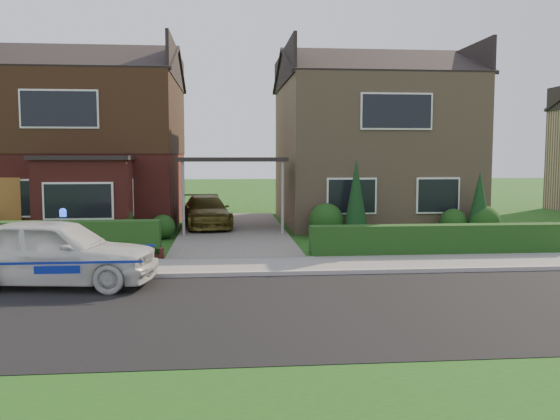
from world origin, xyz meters
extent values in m
plane|color=#154612|center=(0.00, 0.00, 0.00)|extent=(120.00, 120.00, 0.00)
cube|color=black|center=(0.00, 0.00, 0.00)|extent=(60.00, 6.00, 0.02)
cube|color=#9E9993|center=(0.00, 3.05, 0.06)|extent=(60.00, 0.16, 0.12)
cube|color=slate|center=(0.00, 4.10, 0.05)|extent=(60.00, 2.00, 0.10)
cube|color=#666059|center=(0.00, 11.00, 0.06)|extent=(3.80, 12.00, 0.12)
cube|color=maroon|center=(-5.80, 14.00, 2.90)|extent=(7.20, 8.00, 5.80)
cube|color=white|center=(-7.38, 9.98, 1.40)|extent=(1.80, 0.08, 1.30)
cube|color=white|center=(-4.22, 9.98, 1.40)|extent=(1.60, 0.08, 1.30)
cube|color=white|center=(-5.80, 9.98, 4.40)|extent=(2.60, 0.08, 1.30)
cube|color=black|center=(-5.80, 14.00, 4.35)|extent=(7.26, 8.06, 2.90)
cube|color=maroon|center=(-4.94, 9.30, 1.35)|extent=(3.00, 1.40, 2.70)
cube|color=black|center=(-4.94, 9.30, 2.77)|extent=(3.20, 1.60, 0.14)
cube|color=#8F7357|center=(5.80, 14.00, 2.90)|extent=(7.20, 8.00, 5.80)
cube|color=white|center=(4.22, 9.98, 1.40)|extent=(1.80, 0.08, 1.30)
cube|color=white|center=(7.38, 9.98, 1.40)|extent=(1.60, 0.08, 1.30)
cube|color=white|center=(5.80, 9.98, 4.40)|extent=(2.60, 0.08, 1.30)
cube|color=black|center=(0.00, 11.00, 2.70)|extent=(3.80, 3.00, 0.14)
cylinder|color=gray|center=(-1.70, 9.60, 1.35)|extent=(0.10, 0.10, 2.70)
cylinder|color=gray|center=(1.70, 9.60, 1.35)|extent=(0.10, 0.10, 2.70)
cube|color=maroon|center=(-5.80, 5.30, 0.18)|extent=(7.70, 0.25, 0.36)
cube|color=#103312|center=(-5.80, 5.45, 0.00)|extent=(7.50, 0.55, 0.90)
cube|color=#103312|center=(5.80, 5.35, 0.00)|extent=(7.50, 0.55, 0.80)
sphere|color=#103312|center=(-4.00, 9.30, 0.66)|extent=(1.32, 1.32, 1.32)
sphere|color=#103312|center=(-2.40, 9.60, 0.42)|extent=(0.84, 0.84, 0.84)
sphere|color=#103312|center=(3.20, 9.40, 0.60)|extent=(1.20, 1.20, 1.20)
sphere|color=#103312|center=(7.80, 9.50, 0.48)|extent=(0.96, 0.96, 0.96)
sphere|color=#103312|center=(8.80, 9.20, 0.54)|extent=(1.08, 1.08, 1.08)
cone|color=black|center=(4.20, 9.20, 1.30)|extent=(0.90, 0.90, 2.60)
cone|color=black|center=(8.60, 9.20, 1.10)|extent=(0.90, 0.90, 2.20)
imported|color=silver|center=(-3.98, 2.40, 0.75)|extent=(2.35, 4.60, 1.50)
sphere|color=#193FF2|center=(-3.76, 2.40, 1.58)|extent=(0.17, 0.17, 0.17)
cube|color=navy|center=(-3.98, 1.51, 0.69)|extent=(4.05, 0.02, 0.05)
cube|color=navy|center=(-3.98, 3.29, 0.69)|extent=(4.05, 0.01, 0.05)
imported|color=brown|center=(-1.00, 11.89, 0.71)|extent=(2.19, 4.25, 1.18)
imported|color=gray|center=(-3.93, 9.00, 0.38)|extent=(0.46, 0.37, 0.76)
imported|color=gray|center=(-2.78, 7.05, 0.34)|extent=(0.47, 0.44, 0.68)
imported|color=gray|center=(-5.95, 6.00, 0.39)|extent=(0.49, 0.49, 0.79)
camera|label=1|loc=(-0.31, -10.72, 2.86)|focal=38.00mm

